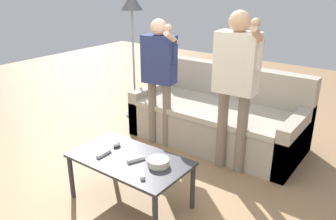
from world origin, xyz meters
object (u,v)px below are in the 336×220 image
at_px(couch, 218,118).
at_px(player_left, 159,69).
at_px(game_remote_nunchuk, 116,144).
at_px(floor_lamp, 132,14).
at_px(game_remote_wand_far, 142,173).
at_px(game_remote_wand_spare, 136,159).
at_px(snack_bowl, 158,162).
at_px(game_remote_wand_near, 104,153).
at_px(player_right, 236,75).
at_px(coffee_table, 130,163).

distance_m(couch, player_left, 0.98).
bearing_deg(game_remote_nunchuk, floor_lamp, 126.63).
distance_m(floor_lamp, player_left, 1.16).
xyz_separation_m(floor_lamp, game_remote_wand_far, (1.65, -1.77, -1.00)).
bearing_deg(player_left, game_remote_nunchuk, -75.17).
relative_size(couch, game_remote_wand_spare, 12.74).
relative_size(snack_bowl, game_remote_nunchuk, 2.09).
height_order(floor_lamp, game_remote_wand_far, floor_lamp).
distance_m(snack_bowl, game_remote_wand_near, 0.52).
height_order(player_right, game_remote_wand_far, player_right).
bearing_deg(couch, game_remote_wand_spare, -87.80).
height_order(game_remote_wand_far, game_remote_wand_spare, same).
height_order(couch, game_remote_wand_spare, couch).
bearing_deg(snack_bowl, game_remote_wand_spare, -165.97).
xyz_separation_m(game_remote_nunchuk, game_remote_wand_spare, (0.32, -0.10, -0.01)).
height_order(game_remote_wand_near, game_remote_wand_far, same).
xyz_separation_m(couch, game_remote_nunchuk, (-0.26, -1.51, 0.17)).
xyz_separation_m(game_remote_nunchuk, game_remote_wand_far, (0.51, -0.24, -0.01)).
xyz_separation_m(couch, game_remote_wand_far, (0.25, -1.74, 0.17)).
bearing_deg(floor_lamp, snack_bowl, -43.44).
bearing_deg(game_remote_nunchuk, coffee_table, -21.46).
relative_size(coffee_table, floor_lamp, 0.60).
xyz_separation_m(player_right, game_remote_wand_far, (-0.19, -1.20, -0.57)).
distance_m(snack_bowl, game_remote_nunchuk, 0.53).
distance_m(game_remote_nunchuk, game_remote_wand_spare, 0.34).
bearing_deg(game_remote_wand_spare, snack_bowl, 14.03).
distance_m(game_remote_nunchuk, floor_lamp, 2.16).
bearing_deg(game_remote_wand_far, player_left, 122.16).
xyz_separation_m(game_remote_nunchuk, floor_lamp, (-1.14, 1.54, 0.99)).
bearing_deg(game_remote_wand_near, player_left, 103.74).
bearing_deg(player_left, coffee_table, -64.82).
xyz_separation_m(snack_bowl, game_remote_wand_near, (-0.50, -0.14, -0.01)).
height_order(couch, game_remote_wand_far, couch).
height_order(game_remote_nunchuk, game_remote_wand_spare, game_remote_nunchuk).
bearing_deg(game_remote_wand_near, floor_lamp, 124.12).
bearing_deg(couch, game_remote_nunchuk, -99.86).
height_order(game_remote_nunchuk, game_remote_wand_far, game_remote_nunchuk).
xyz_separation_m(game_remote_nunchuk, player_right, (0.70, 0.97, 0.56)).
bearing_deg(game_remote_wand_near, game_remote_wand_spare, 16.83).
height_order(coffee_table, floor_lamp, floor_lamp).
height_order(floor_lamp, player_left, floor_lamp).
xyz_separation_m(couch, snack_bowl, (0.27, -1.55, 0.18)).
distance_m(coffee_table, floor_lamp, 2.40).
xyz_separation_m(floor_lamp, game_remote_wand_near, (1.17, -1.72, -1.00)).
bearing_deg(player_right, coffee_table, -112.95).
xyz_separation_m(couch, coffee_table, (-0.01, -1.60, 0.10)).
relative_size(couch, snack_bowl, 11.17).
bearing_deg(player_left, game_remote_wand_near, -76.26).
height_order(snack_bowl, player_right, player_right).
bearing_deg(game_remote_wand_far, coffee_table, 152.23).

